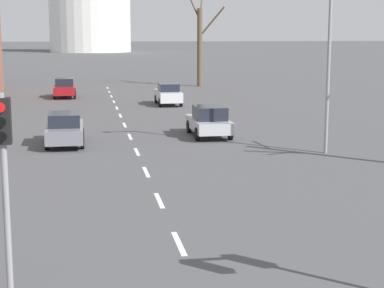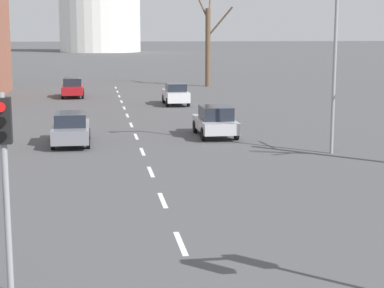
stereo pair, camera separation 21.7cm
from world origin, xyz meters
name	(u,v)px [view 1 (the left image)]	position (x,y,z in m)	size (l,w,h in m)	color
lane_stripe_1	(179,243)	(0.00, 8.77, 0.00)	(0.16, 2.00, 0.01)	silver
lane_stripe_2	(159,200)	(0.00, 13.27, 0.00)	(0.16, 2.00, 0.01)	silver
lane_stripe_3	(146,172)	(0.00, 17.77, 0.00)	(0.16, 2.00, 0.01)	silver
lane_stripe_4	(137,152)	(0.00, 22.27, 0.00)	(0.16, 2.00, 0.01)	silver
lane_stripe_5	(130,137)	(0.00, 26.77, 0.00)	(0.16, 2.00, 0.01)	silver
lane_stripe_6	(125,125)	(0.00, 31.27, 0.00)	(0.16, 2.00, 0.01)	silver
lane_stripe_7	(120,116)	(0.00, 35.77, 0.00)	(0.16, 2.00, 0.01)	silver
lane_stripe_8	(117,108)	(0.00, 40.27, 0.00)	(0.16, 2.00, 0.01)	silver
lane_stripe_9	(114,102)	(0.00, 44.77, 0.00)	(0.16, 2.00, 0.01)	silver
lane_stripe_10	(111,96)	(0.00, 49.27, 0.00)	(0.16, 2.00, 0.01)	silver
lane_stripe_11	(109,92)	(0.00, 53.77, 0.00)	(0.16, 2.00, 0.01)	silver
lane_stripe_12	(107,88)	(0.00, 58.27, 0.00)	(0.16, 2.00, 0.01)	silver
traffic_signal_near_left	(4,155)	(-4.06, 6.04, 3.04)	(0.36, 0.34, 4.34)	gray
street_lamp_right	(323,31)	(8.35, 20.51, 5.63)	(1.93, 0.36, 9.36)	gray
sedan_near_left	(168,94)	(4.07, 41.75, 0.85)	(1.79, 4.27, 1.68)	silver
sedan_near_right	(65,129)	(-3.37, 24.78, 0.81)	(1.86, 4.48, 1.62)	slate
sedan_mid_centre	(209,121)	(4.24, 26.17, 0.84)	(1.95, 4.36, 1.66)	#B7B7BC
sedan_far_left	(65,88)	(-4.00, 48.85, 0.85)	(1.86, 4.34, 1.69)	maroon
bare_tree_right_far	(200,43)	(9.61, 58.54, 4.52)	(3.86, 3.41, 10.20)	brown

